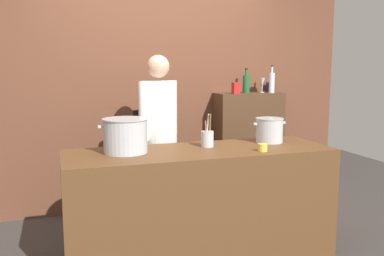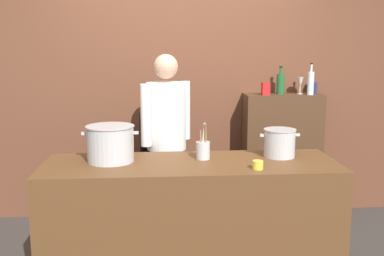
# 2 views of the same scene
# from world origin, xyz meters

# --- Properties ---
(ground_plane) EXTENTS (8.00, 8.00, 0.00)m
(ground_plane) POSITION_xyz_m (0.00, 0.00, 0.00)
(ground_plane) COLOR #383330
(brick_back_panel) EXTENTS (4.40, 0.10, 3.00)m
(brick_back_panel) POSITION_xyz_m (0.00, 1.40, 1.50)
(brick_back_panel) COLOR brown
(brick_back_panel) RESTS_ON ground_plane
(prep_counter) EXTENTS (2.12, 0.70, 0.90)m
(prep_counter) POSITION_xyz_m (0.00, 0.00, 0.45)
(prep_counter) COLOR brown
(prep_counter) RESTS_ON ground_plane
(bar_cabinet) EXTENTS (0.76, 0.32, 1.26)m
(bar_cabinet) POSITION_xyz_m (1.00, 1.19, 0.63)
(bar_cabinet) COLOR #472D1C
(bar_cabinet) RESTS_ON ground_plane
(chef) EXTENTS (0.45, 0.42, 1.66)m
(chef) POSITION_xyz_m (-0.17, 0.71, 0.96)
(chef) COLOR black
(chef) RESTS_ON ground_plane
(stockpot_large) EXTENTS (0.41, 0.35, 0.26)m
(stockpot_large) POSITION_xyz_m (-0.58, 0.08, 1.03)
(stockpot_large) COLOR #B7BABF
(stockpot_large) RESTS_ON prep_counter
(stockpot_small) EXTENTS (0.30, 0.24, 0.21)m
(stockpot_small) POSITION_xyz_m (0.68, 0.12, 1.01)
(stockpot_small) COLOR #B7BABF
(stockpot_small) RESTS_ON prep_counter
(utensil_crock) EXTENTS (0.10, 0.10, 0.27)m
(utensil_crock) POSITION_xyz_m (0.10, 0.10, 0.97)
(utensil_crock) COLOR #B7BABF
(utensil_crock) RESTS_ON prep_counter
(butter_jar) EXTENTS (0.07, 0.07, 0.06)m
(butter_jar) POSITION_xyz_m (0.44, -0.21, 0.93)
(butter_jar) COLOR yellow
(butter_jar) RESTS_ON prep_counter
(wine_bottle_green) EXTENTS (0.08, 0.08, 0.27)m
(wine_bottle_green) POSITION_xyz_m (0.97, 1.21, 1.37)
(wine_bottle_green) COLOR #1E592D
(wine_bottle_green) RESTS_ON bar_cabinet
(wine_bottle_clear) EXTENTS (0.06, 0.06, 0.30)m
(wine_bottle_clear) POSITION_xyz_m (1.24, 1.11, 1.38)
(wine_bottle_clear) COLOR silver
(wine_bottle_clear) RESTS_ON bar_cabinet
(wine_glass_wide) EXTENTS (0.07, 0.07, 0.16)m
(wine_glass_wide) POSITION_xyz_m (1.17, 1.19, 1.37)
(wine_glass_wide) COLOR silver
(wine_glass_wide) RESTS_ON bar_cabinet
(spice_tin_red) EXTENTS (0.07, 0.07, 0.12)m
(spice_tin_red) POSITION_xyz_m (0.80, 1.10, 1.32)
(spice_tin_red) COLOR red
(spice_tin_red) RESTS_ON bar_cabinet
(spice_tin_navy) EXTENTS (0.07, 0.07, 0.11)m
(spice_tin_navy) POSITION_xyz_m (1.32, 1.28, 1.32)
(spice_tin_navy) COLOR navy
(spice_tin_navy) RESTS_ON bar_cabinet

